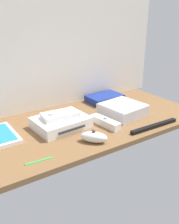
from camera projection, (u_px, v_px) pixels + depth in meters
ground_plane at (90, 123)px, 109.20cm from camera, size 100.00×48.00×2.00cm
back_wall at (60, 39)px, 115.82cm from camera, size 110.00×1.20×64.00cm
game_console at (61, 122)px, 101.67cm from camera, size 22.09×17.64×4.40cm
mini_computer at (123, 109)px, 113.79cm from camera, size 18.85×18.85×5.30cm
network_router at (105, 98)px, 131.18cm from camera, size 18.46×12.90×3.40cm
remote_wand at (105, 122)px, 103.63cm from camera, size 5.46×15.14×3.40cm
remote_nunchuk at (94, 137)px, 90.36cm from camera, size 10.02×10.33×5.10cm
remote_classic_pad at (60, 115)px, 100.53cm from camera, size 14.95×9.03×2.40cm
sensor_bar at (154, 126)px, 101.96cm from camera, size 24.04×2.37×1.40cm
stylus_pen at (39, 160)px, 79.32cm from camera, size 9.03×1.46×0.70cm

